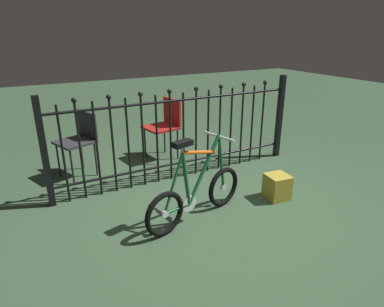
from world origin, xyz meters
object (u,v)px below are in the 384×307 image
Objects in this scene: bicycle at (196,193)px; chair_red at (165,122)px; display_crate at (277,187)px; chair_charcoal at (80,137)px.

bicycle is 1.83m from chair_red.
display_crate is (0.58, -1.81, -0.40)m from chair_red.
chair_red is 1.05× the size of chair_charcoal.
chair_red is 3.07× the size of display_crate.
chair_charcoal is (-1.24, -0.06, -0.02)m from chair_red.
chair_charcoal is at bearing 114.87° from bicycle.
bicycle is at bearing -104.39° from chair_red.
chair_red reaches higher than display_crate.
bicycle reaches higher than display_crate.
bicycle is 1.05m from display_crate.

